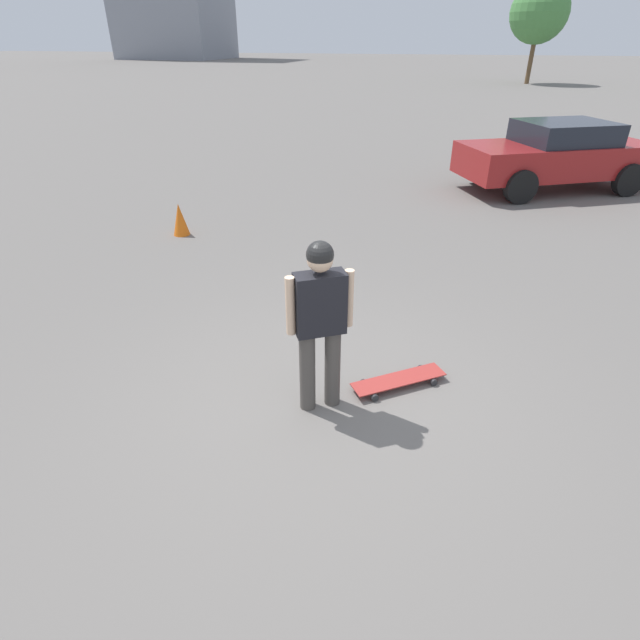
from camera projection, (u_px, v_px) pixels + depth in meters
name	position (u px, v px, depth m)	size (l,w,h in m)	color
ground_plane	(320.00, 404.00, 4.83)	(220.00, 220.00, 0.00)	slate
person	(320.00, 316.00, 4.34)	(0.40, 0.53, 1.67)	#4C4742
skateboard	(399.00, 380.00, 5.05)	(0.78, 0.93, 0.09)	#A5332D
car_parked_near	(557.00, 155.00, 11.21)	(3.51, 4.55, 1.48)	maroon
tree_distant	(540.00, 12.00, 35.21)	(4.06, 4.06, 6.61)	brown
traffic_cone	(180.00, 219.00, 8.81)	(0.29, 0.29, 0.56)	orange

